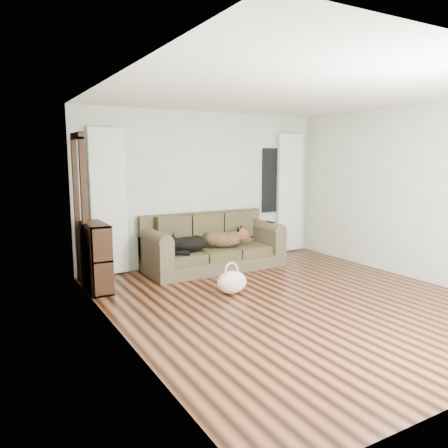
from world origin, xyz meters
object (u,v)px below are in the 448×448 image
dog_black_lab (187,244)px  dog_shepherd (224,239)px  sofa (214,242)px  tote_bag (232,282)px  bookshelf (96,255)px

dog_black_lab → dog_shepherd: size_ratio=0.92×
sofa → dog_shepherd: sofa is taller
dog_shepherd → tote_bag: dog_shepherd is taller
dog_black_lab → dog_shepherd: 0.72m
tote_bag → bookshelf: (-1.55, 1.07, 0.34)m
dog_shepherd → sofa: bearing=28.6°
dog_shepherd → bookshelf: 2.18m
dog_black_lab → bookshelf: bearing=-164.3°
dog_black_lab → dog_shepherd: (0.71, 0.07, 0.01)m
sofa → dog_black_lab: sofa is taller
dog_shepherd → dog_black_lab: bearing=39.8°
tote_bag → bookshelf: bearing=145.4°
bookshelf → dog_shepherd: bearing=-1.3°
dog_black_lab → tote_bag: size_ratio=1.40×
dog_shepherd → tote_bag: bearing=98.9°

